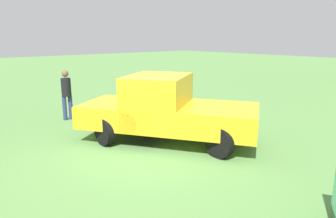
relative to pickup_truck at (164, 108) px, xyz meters
name	(u,v)px	position (x,y,z in m)	size (l,w,h in m)	color
ground_plane	(145,150)	(0.24, -0.84, -0.93)	(80.00, 80.00, 0.00)	#5B8C47
pickup_truck	(164,108)	(0.00, 0.00, 0.00)	(4.99, 4.13, 1.80)	black
person_bystander	(66,92)	(-3.84, -1.09, 0.03)	(0.36, 0.36, 1.70)	navy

